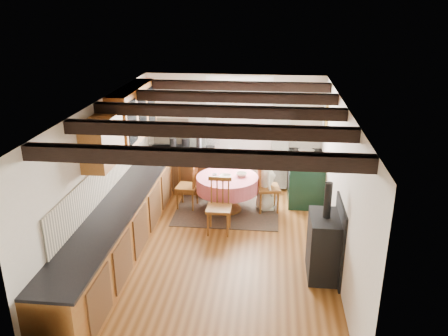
# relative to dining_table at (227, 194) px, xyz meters

# --- Properties ---
(floor) EXTENTS (3.60, 5.50, 0.00)m
(floor) POSITION_rel_dining_table_xyz_m (0.02, -1.55, -0.35)
(floor) COLOR #925A27
(floor) RESTS_ON ground
(ceiling) EXTENTS (3.60, 5.50, 0.00)m
(ceiling) POSITION_rel_dining_table_xyz_m (0.02, -1.55, 2.05)
(ceiling) COLOR white
(ceiling) RESTS_ON ground
(wall_back) EXTENTS (3.60, 0.00, 2.40)m
(wall_back) POSITION_rel_dining_table_xyz_m (0.02, 1.20, 0.85)
(wall_back) COLOR silver
(wall_back) RESTS_ON ground
(wall_front) EXTENTS (3.60, 0.00, 2.40)m
(wall_front) POSITION_rel_dining_table_xyz_m (0.02, -4.30, 0.85)
(wall_front) COLOR silver
(wall_front) RESTS_ON ground
(wall_left) EXTENTS (0.00, 5.50, 2.40)m
(wall_left) POSITION_rel_dining_table_xyz_m (-1.78, -1.55, 0.85)
(wall_left) COLOR silver
(wall_left) RESTS_ON ground
(wall_right) EXTENTS (0.00, 5.50, 2.40)m
(wall_right) POSITION_rel_dining_table_xyz_m (1.82, -1.55, 0.85)
(wall_right) COLOR silver
(wall_right) RESTS_ON ground
(beam_a) EXTENTS (3.60, 0.16, 0.16)m
(beam_a) POSITION_rel_dining_table_xyz_m (0.02, -3.55, 1.96)
(beam_a) COLOR black
(beam_a) RESTS_ON ceiling
(beam_b) EXTENTS (3.60, 0.16, 0.16)m
(beam_b) POSITION_rel_dining_table_xyz_m (0.02, -2.55, 1.96)
(beam_b) COLOR black
(beam_b) RESTS_ON ceiling
(beam_c) EXTENTS (3.60, 0.16, 0.16)m
(beam_c) POSITION_rel_dining_table_xyz_m (0.02, -1.55, 1.96)
(beam_c) COLOR black
(beam_c) RESTS_ON ceiling
(beam_d) EXTENTS (3.60, 0.16, 0.16)m
(beam_d) POSITION_rel_dining_table_xyz_m (0.02, -0.55, 1.96)
(beam_d) COLOR black
(beam_d) RESTS_ON ceiling
(beam_e) EXTENTS (3.60, 0.16, 0.16)m
(beam_e) POSITION_rel_dining_table_xyz_m (0.02, 0.45, 1.96)
(beam_e) COLOR black
(beam_e) RESTS_ON ceiling
(splash_left) EXTENTS (0.02, 4.50, 0.55)m
(splash_left) POSITION_rel_dining_table_xyz_m (-1.76, -1.25, 0.85)
(splash_left) COLOR beige
(splash_left) RESTS_ON wall_left
(splash_back) EXTENTS (1.40, 0.02, 0.55)m
(splash_back) POSITION_rel_dining_table_xyz_m (-0.98, 1.18, 0.85)
(splash_back) COLOR beige
(splash_back) RESTS_ON wall_back
(base_cabinet_left) EXTENTS (0.60, 5.30, 0.88)m
(base_cabinet_left) POSITION_rel_dining_table_xyz_m (-1.48, -1.55, 0.09)
(base_cabinet_left) COLOR brown
(base_cabinet_left) RESTS_ON floor
(base_cabinet_back) EXTENTS (1.30, 0.60, 0.88)m
(base_cabinet_back) POSITION_rel_dining_table_xyz_m (-1.03, 0.90, 0.09)
(base_cabinet_back) COLOR brown
(base_cabinet_back) RESTS_ON floor
(worktop_left) EXTENTS (0.64, 5.30, 0.04)m
(worktop_left) POSITION_rel_dining_table_xyz_m (-1.46, -1.55, 0.55)
(worktop_left) COLOR black
(worktop_left) RESTS_ON base_cabinet_left
(worktop_back) EXTENTS (1.30, 0.64, 0.04)m
(worktop_back) POSITION_rel_dining_table_xyz_m (-1.03, 0.88, 0.55)
(worktop_back) COLOR black
(worktop_back) RESTS_ON base_cabinet_back
(wall_cabinet_glass) EXTENTS (0.34, 1.80, 0.90)m
(wall_cabinet_glass) POSITION_rel_dining_table_xyz_m (-1.61, -0.35, 1.60)
(wall_cabinet_glass) COLOR brown
(wall_cabinet_glass) RESTS_ON wall_left
(wall_cabinet_solid) EXTENTS (0.34, 0.90, 0.70)m
(wall_cabinet_solid) POSITION_rel_dining_table_xyz_m (-1.61, -1.85, 1.55)
(wall_cabinet_solid) COLOR brown
(wall_cabinet_solid) RESTS_ON wall_left
(window_frame) EXTENTS (1.34, 0.03, 1.54)m
(window_frame) POSITION_rel_dining_table_xyz_m (0.12, 1.19, 1.25)
(window_frame) COLOR white
(window_frame) RESTS_ON wall_back
(window_pane) EXTENTS (1.20, 0.01, 1.40)m
(window_pane) POSITION_rel_dining_table_xyz_m (0.12, 1.19, 1.25)
(window_pane) COLOR white
(window_pane) RESTS_ON wall_back
(curtain_left) EXTENTS (0.35, 0.10, 2.10)m
(curtain_left) POSITION_rel_dining_table_xyz_m (-0.73, 1.10, 0.75)
(curtain_left) COLOR #B7B8B7
(curtain_left) RESTS_ON wall_back
(curtain_right) EXTENTS (0.35, 0.10, 2.10)m
(curtain_right) POSITION_rel_dining_table_xyz_m (0.97, 1.10, 0.75)
(curtain_right) COLOR #B7B8B7
(curtain_right) RESTS_ON wall_back
(curtain_rod) EXTENTS (2.00, 0.03, 0.03)m
(curtain_rod) POSITION_rel_dining_table_xyz_m (0.12, 1.10, 1.85)
(curtain_rod) COLOR black
(curtain_rod) RESTS_ON wall_back
(wall_picture) EXTENTS (0.04, 0.50, 0.60)m
(wall_picture) POSITION_rel_dining_table_xyz_m (1.79, 0.75, 1.35)
(wall_picture) COLOR gold
(wall_picture) RESTS_ON wall_right
(wall_plate) EXTENTS (0.30, 0.02, 0.30)m
(wall_plate) POSITION_rel_dining_table_xyz_m (1.07, 1.17, 1.35)
(wall_plate) COLOR silver
(wall_plate) RESTS_ON wall_back
(rug) EXTENTS (1.95, 1.51, 0.01)m
(rug) POSITION_rel_dining_table_xyz_m (0.00, 0.00, -0.34)
(rug) COLOR #2D2721
(rug) RESTS_ON floor
(dining_table) EXTENTS (1.15, 1.15, 0.70)m
(dining_table) POSITION_rel_dining_table_xyz_m (0.00, 0.00, 0.00)
(dining_table) COLOR #CF6580
(dining_table) RESTS_ON floor
(chair_near) EXTENTS (0.42, 0.44, 0.97)m
(chair_near) POSITION_rel_dining_table_xyz_m (-0.06, -0.86, 0.14)
(chair_near) COLOR brown
(chair_near) RESTS_ON floor
(chair_left) EXTENTS (0.46, 0.44, 0.93)m
(chair_left) POSITION_rel_dining_table_xyz_m (-0.78, 0.08, 0.12)
(chair_left) COLOR brown
(chair_left) RESTS_ON floor
(chair_right) EXTENTS (0.52, 0.50, 1.00)m
(chair_right) POSITION_rel_dining_table_xyz_m (0.77, 0.10, 0.15)
(chair_right) COLOR brown
(chair_right) RESTS_ON floor
(aga_range) EXTENTS (0.67, 1.03, 0.95)m
(aga_range) POSITION_rel_dining_table_xyz_m (1.49, 0.65, 0.13)
(aga_range) COLOR #133122
(aga_range) RESTS_ON floor
(cast_iron_stove) EXTENTS (0.44, 0.73, 1.46)m
(cast_iron_stove) POSITION_rel_dining_table_xyz_m (1.60, -1.97, 0.38)
(cast_iron_stove) COLOR black
(cast_iron_stove) RESTS_ON floor
(child_far) EXTENTS (0.39, 0.27, 1.04)m
(child_far) POSITION_rel_dining_table_xyz_m (-0.02, 0.69, 0.17)
(child_far) COLOR #3D4051
(child_far) RESTS_ON floor
(child_right) EXTENTS (0.49, 0.63, 1.15)m
(child_right) POSITION_rel_dining_table_xyz_m (0.71, 0.17, 0.23)
(child_right) COLOR white
(child_right) RESTS_ON floor
(bowl_a) EXTENTS (0.27, 0.27, 0.05)m
(bowl_a) POSITION_rel_dining_table_xyz_m (-0.03, -0.05, 0.37)
(bowl_a) COLOR silver
(bowl_a) RESTS_ON dining_table
(bowl_b) EXTENTS (0.21, 0.21, 0.06)m
(bowl_b) POSITION_rel_dining_table_xyz_m (0.26, 0.06, 0.38)
(bowl_b) COLOR silver
(bowl_b) RESTS_ON dining_table
(cup) EXTENTS (0.13, 0.13, 0.09)m
(cup) POSITION_rel_dining_table_xyz_m (-0.23, -0.10, 0.39)
(cup) COLOR silver
(cup) RESTS_ON dining_table
(canister_tall) EXTENTS (0.14, 0.14, 0.24)m
(canister_tall) POSITION_rel_dining_table_xyz_m (-1.19, 0.84, 0.69)
(canister_tall) COLOR #262628
(canister_tall) RESTS_ON worktop_back
(canister_wide) EXTENTS (0.17, 0.17, 0.18)m
(canister_wide) POSITION_rel_dining_table_xyz_m (-0.97, 1.03, 0.66)
(canister_wide) COLOR #262628
(canister_wide) RESTS_ON worktop_back
(canister_slim) EXTENTS (0.10, 0.10, 0.29)m
(canister_slim) POSITION_rel_dining_table_xyz_m (-0.68, 0.90, 0.72)
(canister_slim) COLOR #262628
(canister_slim) RESTS_ON worktop_back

